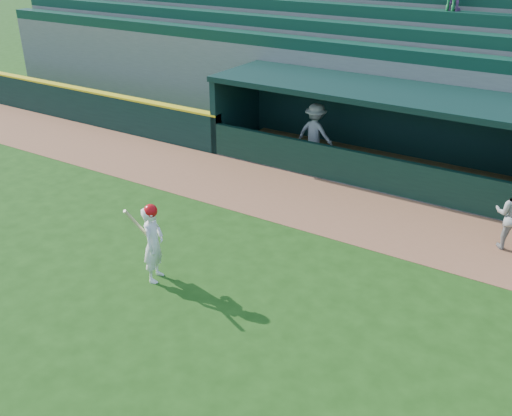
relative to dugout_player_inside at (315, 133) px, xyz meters
The scene contains 8 objects.
ground 7.80m from the dugout_player_inside, 77.47° to the right, with size 120.00×120.00×0.00m, color #1A4010.
warning_track 3.27m from the dugout_player_inside, 57.74° to the right, with size 40.00×3.00×0.01m, color brown.
field_wall_left 10.62m from the dugout_player_inside, behind, with size 15.50×0.30×1.20m, color black.
wall_stripe_left 10.62m from the dugout_player_inside, behind, with size 15.50×0.32×0.06m, color yellow.
dugout_player_inside is the anchor object (origin of this frame).
dugout 1.80m from the dugout_player_inside, 14.71° to the left, with size 9.40×2.80×2.46m.
stands 5.51m from the dugout_player_inside, 71.23° to the left, with size 34.50×6.25×7.60m.
batter_at_plate 7.54m from the dugout_player_inside, 87.80° to the right, with size 0.55×0.82×1.68m.
Camera 1 is at (5.52, -7.12, 6.35)m, focal length 40.00 mm.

